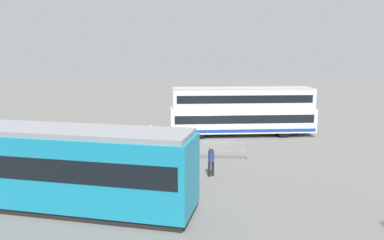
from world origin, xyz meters
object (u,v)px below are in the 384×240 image
(info_sign, at_px, (96,134))
(pedestrian_near_railing, at_px, (151,135))
(tram_yellow, at_px, (52,166))
(pedestrian_crossing, at_px, (211,159))
(double_decker_bus, at_px, (242,111))

(info_sign, bearing_deg, pedestrian_near_railing, -136.97)
(tram_yellow, xyz_separation_m, pedestrian_near_railing, (-2.08, -9.83, -0.79))
(pedestrian_near_railing, bearing_deg, pedestrian_crossing, 129.71)
(pedestrian_near_railing, bearing_deg, double_decker_bus, -139.82)
(pedestrian_crossing, height_order, info_sign, info_sign)
(double_decker_bus, distance_m, pedestrian_near_railing, 8.23)
(pedestrian_near_railing, xyz_separation_m, pedestrian_crossing, (-4.36, 5.25, -0.05))
(tram_yellow, bearing_deg, pedestrian_near_railing, -101.97)
(double_decker_bus, bearing_deg, info_sign, 41.10)
(pedestrian_crossing, bearing_deg, double_decker_bus, -100.17)
(pedestrian_near_railing, height_order, info_sign, info_sign)
(pedestrian_near_railing, distance_m, info_sign, 3.94)
(double_decker_bus, height_order, pedestrian_crossing, double_decker_bus)
(tram_yellow, height_order, pedestrian_near_railing, tram_yellow)
(double_decker_bus, distance_m, tram_yellow, 17.24)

